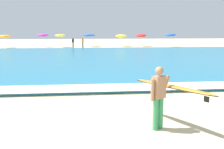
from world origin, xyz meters
name	(u,v)px	position (x,y,z in m)	size (l,w,h in m)	color
ground_plane	(96,142)	(0.00, 0.00, 0.00)	(160.00, 160.00, 0.00)	beige
sea	(89,58)	(0.00, 18.63, 0.07)	(120.00, 28.00, 0.14)	teal
surf_foam	(92,88)	(0.00, 5.23, 0.15)	(120.00, 1.54, 0.01)	white
surfer_with_board	(165,91)	(1.91, 0.77, 1.03)	(1.68, 2.65, 1.73)	#338E56
beach_umbrella_0	(5,37)	(-13.16, 35.94, 1.78)	(1.80, 1.80, 2.04)	beige
beach_umbrella_1	(43,35)	(-7.42, 37.28, 1.97)	(1.76, 1.78, 2.27)	beige
beach_umbrella_2	(60,36)	(-4.47, 36.01, 1.92)	(1.72, 1.72, 2.15)	beige
beach_umbrella_3	(89,35)	(0.25, 37.29, 1.92)	(2.02, 2.04, 2.22)	beige
beach_umbrella_4	(121,36)	(5.71, 37.05, 1.79)	(1.96, 1.96, 2.08)	beige
beach_umbrella_5	(141,35)	(9.16, 37.05, 1.89)	(1.84, 1.87, 2.24)	beige
beach_umbrella_6	(170,35)	(13.78, 35.40, 2.01)	(1.86, 1.87, 2.31)	beige
beachgoer_near_row_left	(83,42)	(-0.81, 34.58, 0.84)	(0.32, 0.20, 1.58)	#383842
beachgoer_near_row_mid	(73,42)	(-2.39, 35.30, 0.84)	(0.32, 0.20, 1.58)	#383842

